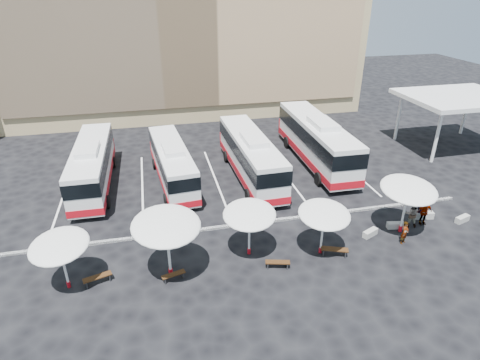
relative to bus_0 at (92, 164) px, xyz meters
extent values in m
plane|color=black|center=(9.67, -8.95, -1.91)|extent=(120.00, 120.00, 0.00)
cube|color=tan|center=(9.67, 23.05, 10.59)|extent=(42.00, 18.00, 25.00)
cube|color=tan|center=(9.67, 13.95, 10.09)|extent=(40.00, 0.30, 20.00)
cube|color=white|center=(33.67, 1.05, 3.09)|extent=(10.00, 8.00, 0.40)
cylinder|color=white|center=(29.67, -1.95, 0.49)|extent=(0.30, 0.30, 4.80)
cylinder|color=white|center=(29.67, 4.05, 0.49)|extent=(0.30, 0.30, 4.80)
cylinder|color=white|center=(37.67, 4.05, 0.49)|extent=(0.30, 0.30, 4.80)
cube|color=black|center=(9.67, -8.45, -1.84)|extent=(34.00, 0.25, 0.15)
cube|color=white|center=(-2.33, -0.95, -1.91)|extent=(0.15, 12.00, 0.01)
cube|color=white|center=(3.67, -0.95, -1.91)|extent=(0.15, 12.00, 0.01)
cube|color=white|center=(9.67, -0.95, -1.91)|extent=(0.15, 12.00, 0.01)
cube|color=white|center=(15.67, -0.95, -1.91)|extent=(0.15, 12.00, 0.01)
cube|color=white|center=(21.67, -0.95, -1.91)|extent=(0.15, 12.00, 0.01)
cube|color=white|center=(0.00, -0.01, -0.02)|extent=(2.57, 11.69, 2.92)
cube|color=black|center=(0.00, -0.01, 0.57)|extent=(2.63, 11.75, 1.07)
cube|color=#B10C17|center=(0.00, -0.01, -1.09)|extent=(2.63, 11.75, 0.53)
cube|color=#B10C17|center=(0.07, 5.82, -0.74)|extent=(2.49, 0.22, 1.36)
cube|color=white|center=(-0.01, -0.99, 1.64)|extent=(1.59, 2.93, 0.39)
cylinder|color=black|center=(-1.17, 3.40, -1.43)|extent=(0.35, 0.98, 0.97)
cylinder|color=black|center=(1.26, 3.37, -1.43)|extent=(0.35, 0.98, 0.97)
cylinder|color=black|center=(-1.26, -3.89, -1.43)|extent=(0.35, 0.98, 0.97)
cylinder|color=black|center=(1.17, -3.92, -1.43)|extent=(0.35, 0.98, 0.97)
cube|color=white|center=(6.22, -0.76, -0.15)|extent=(3.21, 10.98, 2.71)
cube|color=black|center=(6.22, -0.76, 0.39)|extent=(3.27, 11.04, 0.99)
cube|color=#B10C17|center=(6.22, -0.76, -1.14)|extent=(3.27, 11.04, 0.50)
cube|color=#B10C17|center=(5.74, 4.62, -0.83)|extent=(2.32, 0.39, 1.26)
cube|color=white|center=(6.30, -1.66, 1.38)|extent=(1.68, 2.82, 0.36)
cylinder|color=black|center=(4.82, 2.28, -1.46)|extent=(0.39, 0.93, 0.90)
cylinder|color=black|center=(7.06, 2.48, -1.46)|extent=(0.39, 0.93, 0.90)
cylinder|color=black|center=(5.42, -4.46, -1.46)|extent=(0.39, 0.93, 0.90)
cylinder|color=black|center=(7.66, -4.26, -1.46)|extent=(0.39, 0.93, 0.90)
cube|color=white|center=(12.65, -1.21, 0.08)|extent=(2.85, 12.31, 3.06)
cube|color=black|center=(12.65, -1.21, 0.69)|extent=(2.91, 12.37, 1.12)
cube|color=#B10C17|center=(12.65, -1.21, -1.04)|extent=(2.91, 12.37, 0.56)
cube|color=#B10C17|center=(12.51, 4.92, -0.69)|extent=(2.62, 0.27, 1.43)
cube|color=white|center=(12.68, -2.23, 1.82)|extent=(1.71, 3.10, 0.41)
cylinder|color=black|center=(11.29, 2.33, -1.40)|extent=(0.38, 1.03, 1.02)
cylinder|color=black|center=(13.84, 2.39, -1.40)|extent=(0.38, 1.03, 1.02)
cylinder|color=black|center=(11.48, -5.32, -1.40)|extent=(0.38, 1.03, 1.02)
cylinder|color=black|center=(14.03, -5.26, -1.40)|extent=(0.38, 1.03, 1.02)
cube|color=white|center=(19.16, 0.43, 0.26)|extent=(3.05, 13.43, 3.34)
cube|color=black|center=(19.16, 0.43, 0.93)|extent=(3.12, 13.49, 1.23)
cube|color=#B10C17|center=(19.16, 0.43, -0.96)|extent=(3.12, 13.49, 0.61)
cube|color=#B10C17|center=(19.29, 7.11, -0.57)|extent=(2.86, 0.28, 1.56)
cube|color=white|center=(19.14, -0.69, 2.16)|extent=(1.85, 3.38, 0.45)
cylinder|color=black|center=(17.85, 4.35, -1.35)|extent=(0.41, 1.12, 1.11)
cylinder|color=black|center=(20.63, 4.30, -1.35)|extent=(0.41, 1.12, 1.11)
cylinder|color=black|center=(17.68, -4.00, -1.35)|extent=(0.41, 1.12, 1.11)
cylinder|color=black|center=(20.46, -4.06, -1.35)|extent=(0.41, 1.12, 1.11)
cylinder|color=white|center=(-0.36, -12.28, -0.57)|extent=(0.16, 0.16, 2.69)
cylinder|color=#B10C17|center=(-0.36, -12.28, -1.73)|extent=(0.25, 0.25, 0.36)
ellipsoid|color=silver|center=(-0.36, -12.28, 0.83)|extent=(3.83, 3.86, 0.92)
cylinder|color=white|center=(5.13, -12.53, -0.27)|extent=(0.19, 0.19, 3.28)
cylinder|color=#B10C17|center=(5.13, -12.53, -1.69)|extent=(0.30, 0.30, 0.44)
ellipsoid|color=silver|center=(5.13, -12.53, 1.42)|extent=(4.59, 4.63, 1.12)
cylinder|color=white|center=(9.93, -11.58, -0.53)|extent=(0.16, 0.16, 2.75)
cylinder|color=#B10C17|center=(9.93, -11.58, -1.73)|extent=(0.25, 0.25, 0.37)
ellipsoid|color=silver|center=(9.93, -11.58, 0.89)|extent=(3.91, 3.94, 0.94)
cylinder|color=white|center=(14.22, -12.47, -0.56)|extent=(0.14, 0.14, 2.70)
cylinder|color=#B10C17|center=(14.22, -12.47, -1.73)|extent=(0.21, 0.21, 0.36)
ellipsoid|color=silver|center=(14.22, -12.47, 0.84)|extent=(3.30, 3.34, 0.93)
cylinder|color=white|center=(20.32, -11.50, -0.36)|extent=(0.16, 0.16, 3.11)
cylinder|color=#B10C17|center=(20.32, -11.50, -1.70)|extent=(0.25, 0.25, 0.41)
ellipsoid|color=silver|center=(20.32, -11.50, 1.25)|extent=(3.85, 3.89, 1.06)
cube|color=black|center=(1.17, -12.32, -1.47)|extent=(1.58, 0.84, 0.06)
cube|color=black|center=(0.59, -12.50, -1.71)|extent=(0.17, 0.39, 0.41)
cube|color=black|center=(1.76, -12.14, -1.71)|extent=(0.17, 0.39, 0.41)
cube|color=black|center=(5.26, -12.98, -1.53)|extent=(1.37, 0.69, 0.05)
cube|color=black|center=(4.75, -13.11, -1.73)|extent=(0.14, 0.34, 0.35)
cube|color=black|center=(5.77, -12.84, -1.73)|extent=(0.14, 0.34, 0.35)
cube|color=black|center=(11.22, -13.28, -1.50)|extent=(1.47, 0.73, 0.06)
cube|color=black|center=(10.67, -13.13, -1.72)|extent=(0.15, 0.36, 0.38)
cube|color=black|center=(11.76, -13.42, -1.72)|extent=(0.15, 0.36, 0.38)
cube|color=black|center=(14.91, -12.94, -1.45)|extent=(1.67, 0.99, 0.06)
cube|color=black|center=(14.31, -12.70, -1.69)|extent=(0.21, 0.41, 0.43)
cube|color=black|center=(15.52, -13.17, -1.69)|extent=(0.21, 0.41, 0.43)
cube|color=gray|center=(18.11, -11.52, -1.70)|extent=(1.19, 0.81, 0.43)
cube|color=gray|center=(20.23, -11.08, -1.70)|extent=(1.19, 0.58, 0.43)
cube|color=gray|center=(22.87, -10.40, -1.67)|extent=(1.33, 0.63, 0.48)
cube|color=gray|center=(25.18, -11.40, -1.70)|extent=(1.19, 0.69, 0.42)
imported|color=black|center=(19.75, -12.70, -1.13)|extent=(0.68, 0.61, 1.56)
imported|color=black|center=(21.32, -11.06, -0.95)|extent=(1.14, 1.03, 1.92)
imported|color=black|center=(22.29, -11.03, -0.96)|extent=(1.13, 0.52, 1.90)
imported|color=black|center=(22.51, -10.29, -1.15)|extent=(1.06, 0.70, 1.53)
camera|label=1|loc=(4.93, -30.87, 13.08)|focal=30.00mm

